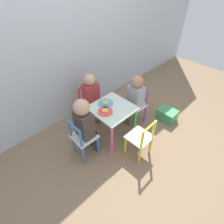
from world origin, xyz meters
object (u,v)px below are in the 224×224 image
at_px(chair_blue, 83,138).
at_px(storage_bin, 167,115).
at_px(chair_yellow, 141,139).
at_px(child_left, 85,123).
at_px(child_back, 92,95).
at_px(chair_red, 90,104).
at_px(chair_purple, 136,105).
at_px(plate_left, 105,111).
at_px(kids_table, 112,113).
at_px(plate_back, 106,103).
at_px(child_right, 135,96).

height_order(chair_blue, storage_bin, chair_blue).
xyz_separation_m(chair_yellow, child_left, (-0.41, 0.47, 0.21)).
distance_m(chair_blue, child_back, 0.63).
height_order(chair_red, chair_purple, same).
xyz_separation_m(chair_blue, plate_left, (0.35, -0.01, 0.21)).
bearing_deg(kids_table, child_back, 88.47).
distance_m(chair_red, chair_blue, 0.65).
bearing_deg(chair_purple, plate_back, -103.54).
bearing_deg(child_right, storage_bin, 53.54).
bearing_deg(chair_blue, child_left, -90.00).
xyz_separation_m(chair_blue, child_back, (0.47, 0.38, 0.18)).
height_order(kids_table, plate_left, plate_left).
bearing_deg(child_back, child_left, -135.21).
bearing_deg(child_right, chair_yellow, -38.29).
xyz_separation_m(child_left, plate_back, (0.40, 0.10, -0.00)).
bearing_deg(plate_left, plate_back, 45.00).
bearing_deg(child_right, child_back, -133.90).
bearing_deg(chair_yellow, child_back, -91.11).
height_order(chair_red, chair_blue, same).
xyz_separation_m(chair_purple, child_back, (-0.45, 0.43, 0.18)).
bearing_deg(child_left, child_back, -45.12).
xyz_separation_m(child_right, plate_back, (-0.40, 0.14, 0.03)).
distance_m(kids_table, chair_red, 0.47).
xyz_separation_m(kids_table, chair_blue, (-0.46, 0.01, -0.11)).
bearing_deg(plate_left, child_back, 72.76).
bearing_deg(chair_blue, child_back, -49.10).
distance_m(child_right, plate_left, 0.51).
distance_m(child_left, plate_left, 0.29).
distance_m(chair_blue, chair_purple, 0.92).
height_order(chair_red, child_right, child_right).
relative_size(kids_table, chair_yellow, 0.90).
height_order(child_back, child_left, child_left).
xyz_separation_m(child_back, plate_left, (-0.12, -0.40, 0.03)).
bearing_deg(plate_back, child_left, -165.78).
height_order(chair_red, chair_yellow, same).
bearing_deg(chair_red, plate_back, -90.50).
relative_size(chair_red, child_right, 0.71).
xyz_separation_m(chair_red, chair_blue, (-0.47, -0.44, 0.00)).
height_order(chair_purple, plate_left, chair_purple).
bearing_deg(chair_blue, kids_table, -90.00).
distance_m(chair_yellow, child_left, 0.66).
bearing_deg(chair_red, child_back, -90.00).
bearing_deg(plate_back, chair_purple, -17.21).
xyz_separation_m(child_left, storage_bin, (1.19, -0.37, -0.39)).
xyz_separation_m(chair_blue, chair_yellow, (0.46, -0.47, 0.00)).
bearing_deg(chair_yellow, chair_red, -91.19).
distance_m(chair_red, chair_yellow, 0.92).
distance_m(kids_table, plate_left, 0.15).
distance_m(kids_table, child_right, 0.40).
bearing_deg(kids_table, plate_back, 90.00).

